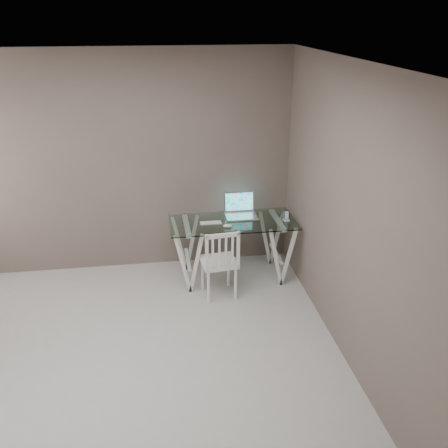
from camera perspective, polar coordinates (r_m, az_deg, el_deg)
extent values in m
plane|color=#ACA9A5|center=(4.78, -10.38, -17.07)|extent=(4.50, 4.50, 0.00)
cube|color=white|center=(3.68, -13.50, 17.01)|extent=(4.00, 4.50, 0.02)
cube|color=#64554E|center=(6.16, -10.95, 6.69)|extent=(4.00, 0.02, 2.70)
cube|color=#64554E|center=(4.39, 15.25, -0.57)|extent=(0.02, 4.50, 2.70)
cube|color=silver|center=(5.94, 1.00, 0.24)|extent=(1.50, 0.70, 0.01)
cube|color=silver|center=(6.04, -4.19, -3.36)|extent=(0.24, 0.62, 0.72)
cube|color=silver|center=(6.20, 5.99, -2.67)|extent=(0.24, 0.62, 0.72)
cube|color=white|center=(5.70, -0.61, -4.34)|extent=(0.43, 0.43, 0.04)
cylinder|color=white|center=(5.64, -1.77, -7.22)|extent=(0.03, 0.03, 0.40)
cylinder|color=white|center=(5.71, 1.34, -6.81)|extent=(0.03, 0.03, 0.40)
cylinder|color=white|center=(5.91, -2.47, -5.71)|extent=(0.03, 0.03, 0.40)
cylinder|color=white|center=(5.98, 0.50, -5.34)|extent=(0.03, 0.03, 0.40)
cube|color=white|center=(5.45, -0.15, -3.16)|extent=(0.39, 0.07, 0.44)
cube|color=silver|center=(6.07, 1.98, 0.89)|extent=(0.38, 0.26, 0.02)
cube|color=#19D899|center=(6.16, 1.74, 2.58)|extent=(0.38, 0.06, 0.25)
cube|color=silver|center=(5.89, -1.53, 0.13)|extent=(0.27, 0.11, 0.01)
ellipsoid|color=white|center=(5.78, 0.39, -0.20)|extent=(0.11, 0.06, 0.03)
cube|color=white|center=(6.01, 7.15, 0.47)|extent=(0.07, 0.07, 0.01)
cube|color=black|center=(5.99, 7.16, 1.03)|extent=(0.05, 0.03, 0.11)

